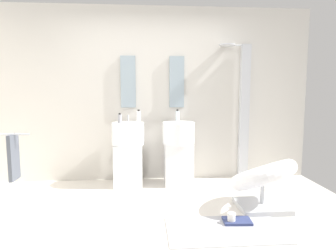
{
  "coord_description": "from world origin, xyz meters",
  "views": [
    {
      "loc": [
        -0.13,
        -2.97,
        1.37
      ],
      "look_at": [
        0.15,
        0.55,
        0.95
      ],
      "focal_mm": 32.25,
      "sensor_mm": 36.0,
      "label": 1
    }
  ],
  "objects_px": {
    "pedestal_sink_left": "(128,152)",
    "towel_rack": "(11,159)",
    "pedestal_sink_right": "(178,151)",
    "magazine_navy": "(237,221)",
    "shower_column": "(243,109)",
    "soap_bottle_clear": "(177,116)",
    "lounge_chair": "(263,179)",
    "soap_bottle_grey": "(120,119)",
    "soap_bottle_white": "(139,117)",
    "coffee_mug": "(231,218)"
  },
  "relations": [
    {
      "from": "shower_column",
      "to": "coffee_mug",
      "type": "bearing_deg",
      "value": -111.42
    },
    {
      "from": "lounge_chair",
      "to": "magazine_navy",
      "type": "distance_m",
      "value": 0.64
    },
    {
      "from": "shower_column",
      "to": "soap_bottle_clear",
      "type": "relative_size",
      "value": 11.81
    },
    {
      "from": "pedestal_sink_left",
      "to": "soap_bottle_clear",
      "type": "height_order",
      "value": "soap_bottle_clear"
    },
    {
      "from": "lounge_chair",
      "to": "soap_bottle_clear",
      "type": "relative_size",
      "value": 6.37
    },
    {
      "from": "towel_rack",
      "to": "soap_bottle_clear",
      "type": "distance_m",
      "value": 2.25
    },
    {
      "from": "magazine_navy",
      "to": "coffee_mug",
      "type": "distance_m",
      "value": 0.08
    },
    {
      "from": "magazine_navy",
      "to": "soap_bottle_clear",
      "type": "relative_size",
      "value": 1.65
    },
    {
      "from": "towel_rack",
      "to": "magazine_navy",
      "type": "height_order",
      "value": "towel_rack"
    },
    {
      "from": "soap_bottle_clear",
      "to": "coffee_mug",
      "type": "bearing_deg",
      "value": -75.44
    },
    {
      "from": "pedestal_sink_left",
      "to": "soap_bottle_white",
      "type": "relative_size",
      "value": 5.43
    },
    {
      "from": "coffee_mug",
      "to": "soap_bottle_clear",
      "type": "bearing_deg",
      "value": 104.56
    },
    {
      "from": "lounge_chair",
      "to": "soap_bottle_white",
      "type": "xyz_separation_m",
      "value": [
        -1.44,
        0.95,
        0.65
      ]
    },
    {
      "from": "shower_column",
      "to": "towel_rack",
      "type": "bearing_deg",
      "value": -158.15
    },
    {
      "from": "pedestal_sink_left",
      "to": "magazine_navy",
      "type": "distance_m",
      "value": 1.86
    },
    {
      "from": "lounge_chair",
      "to": "soap_bottle_clear",
      "type": "height_order",
      "value": "soap_bottle_clear"
    },
    {
      "from": "pedestal_sink_right",
      "to": "magazine_navy",
      "type": "relative_size",
      "value": 3.54
    },
    {
      "from": "soap_bottle_grey",
      "to": "magazine_navy",
      "type": "bearing_deg",
      "value": -45.57
    },
    {
      "from": "pedestal_sink_right",
      "to": "coffee_mug",
      "type": "bearing_deg",
      "value": -74.12
    },
    {
      "from": "shower_column",
      "to": "soap_bottle_white",
      "type": "height_order",
      "value": "shower_column"
    },
    {
      "from": "coffee_mug",
      "to": "soap_bottle_white",
      "type": "distance_m",
      "value": 1.89
    },
    {
      "from": "pedestal_sink_left",
      "to": "soap_bottle_grey",
      "type": "distance_m",
      "value": 0.5
    },
    {
      "from": "coffee_mug",
      "to": "soap_bottle_white",
      "type": "relative_size",
      "value": 0.58
    },
    {
      "from": "lounge_chair",
      "to": "coffee_mug",
      "type": "relative_size",
      "value": 10.13
    },
    {
      "from": "shower_column",
      "to": "magazine_navy",
      "type": "relative_size",
      "value": 7.16
    },
    {
      "from": "soap_bottle_grey",
      "to": "soap_bottle_white",
      "type": "distance_m",
      "value": 0.26
    },
    {
      "from": "shower_column",
      "to": "magazine_navy",
      "type": "bearing_deg",
      "value": -109.55
    },
    {
      "from": "lounge_chair",
      "to": "soap_bottle_white",
      "type": "bearing_deg",
      "value": 146.4
    },
    {
      "from": "towel_rack",
      "to": "magazine_navy",
      "type": "xyz_separation_m",
      "value": [
        2.39,
        -0.4,
        -0.61
      ]
    },
    {
      "from": "soap_bottle_clear",
      "to": "towel_rack",
      "type": "bearing_deg",
      "value": -150.23
    },
    {
      "from": "towel_rack",
      "to": "soap_bottle_white",
      "type": "height_order",
      "value": "soap_bottle_white"
    },
    {
      "from": "shower_column",
      "to": "towel_rack",
      "type": "height_order",
      "value": "shower_column"
    },
    {
      "from": "pedestal_sink_right",
      "to": "soap_bottle_grey",
      "type": "height_order",
      "value": "soap_bottle_grey"
    },
    {
      "from": "pedestal_sink_left",
      "to": "soap_bottle_clear",
      "type": "relative_size",
      "value": 5.84
    },
    {
      "from": "pedestal_sink_left",
      "to": "lounge_chair",
      "type": "xyz_separation_m",
      "value": [
        1.59,
        -1.0,
        -0.14
      ]
    },
    {
      "from": "lounge_chair",
      "to": "soap_bottle_grey",
      "type": "relative_size",
      "value": 7.96
    },
    {
      "from": "pedestal_sink_left",
      "to": "pedestal_sink_right",
      "type": "relative_size",
      "value": 1.0
    },
    {
      "from": "towel_rack",
      "to": "soap_bottle_white",
      "type": "xyz_separation_m",
      "value": [
        1.36,
        0.92,
        0.37
      ]
    },
    {
      "from": "pedestal_sink_left",
      "to": "pedestal_sink_right",
      "type": "bearing_deg",
      "value": 0.0
    },
    {
      "from": "lounge_chair",
      "to": "soap_bottle_grey",
      "type": "distance_m",
      "value": 2.05
    },
    {
      "from": "pedestal_sink_left",
      "to": "towel_rack",
      "type": "bearing_deg",
      "value": -141.3
    },
    {
      "from": "coffee_mug",
      "to": "soap_bottle_grey",
      "type": "height_order",
      "value": "soap_bottle_grey"
    },
    {
      "from": "pedestal_sink_left",
      "to": "towel_rack",
      "type": "height_order",
      "value": "pedestal_sink_left"
    },
    {
      "from": "soap_bottle_grey",
      "to": "soap_bottle_white",
      "type": "bearing_deg",
      "value": -0.08
    },
    {
      "from": "magazine_navy",
      "to": "coffee_mug",
      "type": "xyz_separation_m",
      "value": [
        -0.07,
        -0.02,
        0.04
      ]
    },
    {
      "from": "towel_rack",
      "to": "coffee_mug",
      "type": "bearing_deg",
      "value": -10.08
    },
    {
      "from": "soap_bottle_grey",
      "to": "soap_bottle_white",
      "type": "height_order",
      "value": "soap_bottle_white"
    },
    {
      "from": "towel_rack",
      "to": "soap_bottle_grey",
      "type": "distance_m",
      "value": 1.48
    },
    {
      "from": "towel_rack",
      "to": "soap_bottle_white",
      "type": "relative_size",
      "value": 5.09
    },
    {
      "from": "shower_column",
      "to": "soap_bottle_white",
      "type": "distance_m",
      "value": 1.61
    }
  ]
}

